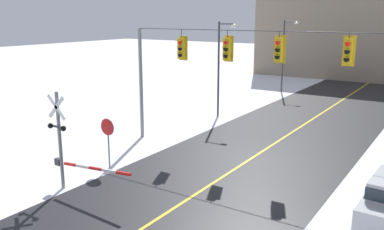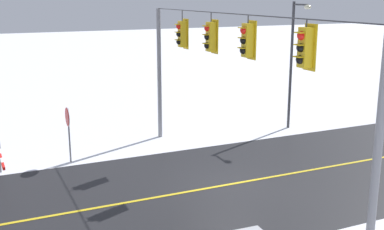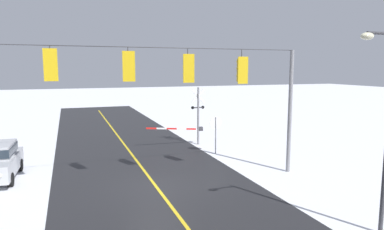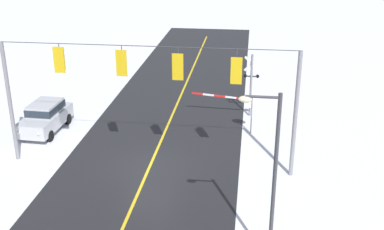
{
  "view_description": "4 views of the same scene",
  "coord_description": "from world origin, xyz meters",
  "px_view_note": "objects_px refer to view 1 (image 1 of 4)",
  "views": [
    {
      "loc": [
        8.3,
        -18.12,
        6.88
      ],
      "look_at": [
        -1.54,
        -3.07,
        2.62
      ],
      "focal_mm": 39.28,
      "sensor_mm": 36.0,
      "label": 1
    },
    {
      "loc": [
        14.95,
        -8.24,
        6.84
      ],
      "look_at": [
        -1.8,
        -0.64,
        2.32
      ],
      "focal_mm": 46.08,
      "sensor_mm": 36.0,
      "label": 2
    },
    {
      "loc": [
        3.58,
        14.69,
        5.34
      ],
      "look_at": [
        -1.97,
        -0.71,
        3.1
      ],
      "focal_mm": 32.39,
      "sensor_mm": 36.0,
      "label": 3
    },
    {
      "loc": [
        -4.82,
        21.42,
        11.52
      ],
      "look_at": [
        -1.97,
        -1.42,
        2.33
      ],
      "focal_mm": 45.53,
      "sensor_mm": 36.0,
      "label": 4
    }
  ],
  "objects_px": {
    "stop_sign": "(108,132)",
    "railroad_crossing": "(65,143)",
    "streetlamp_near": "(221,61)",
    "streetlamp_far": "(286,49)"
  },
  "relations": [
    {
      "from": "stop_sign",
      "to": "railroad_crossing",
      "type": "height_order",
      "value": "railroad_crossing"
    },
    {
      "from": "streetlamp_near",
      "to": "railroad_crossing",
      "type": "bearing_deg",
      "value": -85.98
    },
    {
      "from": "stop_sign",
      "to": "railroad_crossing",
      "type": "bearing_deg",
      "value": -81.3
    },
    {
      "from": "streetlamp_near",
      "to": "streetlamp_far",
      "type": "relative_size",
      "value": 1.0
    },
    {
      "from": "railroad_crossing",
      "to": "streetlamp_far",
      "type": "xyz_separation_m",
      "value": [
        -1.01,
        26.22,
        1.92
      ]
    },
    {
      "from": "stop_sign",
      "to": "streetlamp_far",
      "type": "distance_m",
      "value": 23.55
    },
    {
      "from": "railroad_crossing",
      "to": "stop_sign",
      "type": "bearing_deg",
      "value": 98.7
    },
    {
      "from": "stop_sign",
      "to": "streetlamp_far",
      "type": "xyz_separation_m",
      "value": [
        -0.58,
        23.44,
        2.2
      ]
    },
    {
      "from": "stop_sign",
      "to": "streetlamp_near",
      "type": "bearing_deg",
      "value": 92.88
    },
    {
      "from": "railroad_crossing",
      "to": "streetlamp_far",
      "type": "distance_m",
      "value": 26.31
    }
  ]
}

